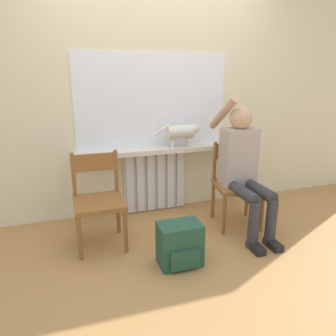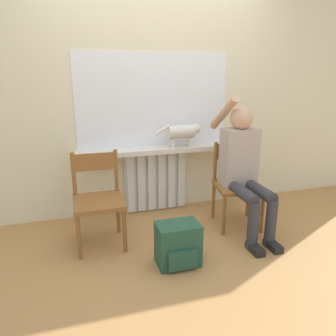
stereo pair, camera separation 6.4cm
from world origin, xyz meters
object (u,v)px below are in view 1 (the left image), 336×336
at_px(chair_right, 236,183).
at_px(backpack, 180,244).
at_px(person, 243,164).
at_px(chair_left, 98,199).
at_px(cat, 182,132).

height_order(chair_right, backpack, chair_right).
relative_size(chair_right, person, 0.63).
bearing_deg(backpack, chair_left, 136.77).
bearing_deg(chair_left, person, -4.68).
bearing_deg(backpack, chair_right, 34.00).
height_order(chair_right, person, person).
bearing_deg(backpack, cat, 69.22).
xyz_separation_m(chair_right, cat, (-0.42, 0.48, 0.46)).
distance_m(person, cat, 0.76).
xyz_separation_m(chair_left, chair_right, (1.38, -0.00, 0.00)).
xyz_separation_m(chair_right, person, (-0.01, -0.12, 0.24)).
xyz_separation_m(chair_left, backpack, (0.58, -0.54, -0.26)).
bearing_deg(chair_left, backpack, -42.98).
height_order(cat, backpack, cat).
xyz_separation_m(person, backpack, (-0.80, -0.42, -0.50)).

